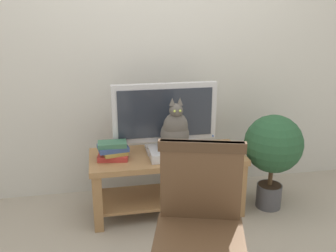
% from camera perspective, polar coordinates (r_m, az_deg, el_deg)
% --- Properties ---
extents(ground_plane, '(12.00, 12.00, 0.00)m').
position_cam_1_polar(ground_plane, '(2.82, 1.38, -17.64)').
color(ground_plane, gray).
extents(back_wall, '(7.00, 0.12, 2.80)m').
position_cam_1_polar(back_wall, '(3.31, -2.25, 13.73)').
color(back_wall, beige).
rests_on(back_wall, ground).
extents(tv_stand, '(1.22, 0.50, 0.50)m').
position_cam_1_polar(tv_stand, '(3.08, -0.18, -6.94)').
color(tv_stand, olive).
rests_on(tv_stand, ground).
extents(tv, '(0.84, 0.20, 0.56)m').
position_cam_1_polar(tv, '(3.00, -0.47, 1.58)').
color(tv, '#B7B7BC').
rests_on(tv, tv_stand).
extents(media_box, '(0.40, 0.25, 0.07)m').
position_cam_1_polar(media_box, '(2.96, 1.02, -4.06)').
color(media_box, '#BCBCC1').
rests_on(media_box, tv_stand).
extents(cat, '(0.22, 0.29, 0.42)m').
position_cam_1_polar(cat, '(2.89, 1.11, -0.67)').
color(cat, '#514C47').
rests_on(cat, media_box).
extents(wooden_chair, '(0.59, 0.59, 0.94)m').
position_cam_1_polar(wooden_chair, '(2.10, 4.86, -13.72)').
color(wooden_chair, '#513823').
rests_on(wooden_chair, ground).
extents(book_stack, '(0.25, 0.21, 0.14)m').
position_cam_1_polar(book_stack, '(2.94, -8.30, -3.68)').
color(book_stack, '#B2332D').
rests_on(book_stack, tv_stand).
extents(potted_plant, '(0.47, 0.47, 0.81)m').
position_cam_1_polar(potted_plant, '(3.17, 15.61, -3.26)').
color(potted_plant, '#47474C').
rests_on(potted_plant, ground).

